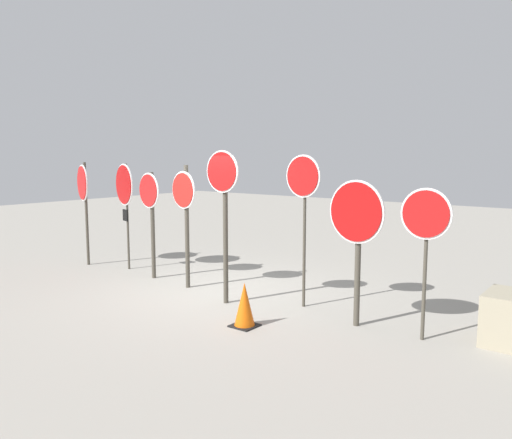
{
  "coord_description": "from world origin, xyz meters",
  "views": [
    {
      "loc": [
        6.09,
        -6.55,
        2.47
      ],
      "look_at": [
        0.99,
        0.0,
        1.43
      ],
      "focal_mm": 35.0,
      "sensor_mm": 36.0,
      "label": 1
    }
  ],
  "objects_px": {
    "stop_sign_2": "(150,205)",
    "stop_sign_5": "(303,189)",
    "stop_sign_1": "(124,190)",
    "stop_sign_4": "(224,198)",
    "traffic_cone_0": "(245,305)",
    "stop_sign_3": "(185,206)",
    "stop_sign_6": "(357,226)",
    "stop_sign_0": "(83,191)",
    "stop_sign_7": "(426,225)"
  },
  "relations": [
    {
      "from": "stop_sign_0",
      "to": "stop_sign_7",
      "type": "bearing_deg",
      "value": 19.45
    },
    {
      "from": "stop_sign_5",
      "to": "stop_sign_7",
      "type": "height_order",
      "value": "stop_sign_5"
    },
    {
      "from": "stop_sign_3",
      "to": "stop_sign_5",
      "type": "relative_size",
      "value": 0.93
    },
    {
      "from": "stop_sign_0",
      "to": "traffic_cone_0",
      "type": "distance_m",
      "value": 5.83
    },
    {
      "from": "stop_sign_2",
      "to": "stop_sign_5",
      "type": "bearing_deg",
      "value": 13.04
    },
    {
      "from": "stop_sign_5",
      "to": "stop_sign_6",
      "type": "xyz_separation_m",
      "value": [
        1.12,
        -0.33,
        -0.47
      ]
    },
    {
      "from": "stop_sign_1",
      "to": "stop_sign_2",
      "type": "relative_size",
      "value": 1.07
    },
    {
      "from": "stop_sign_2",
      "to": "stop_sign_7",
      "type": "relative_size",
      "value": 1.05
    },
    {
      "from": "stop_sign_2",
      "to": "stop_sign_4",
      "type": "xyz_separation_m",
      "value": [
        2.36,
        -0.42,
        0.28
      ]
    },
    {
      "from": "stop_sign_0",
      "to": "stop_sign_2",
      "type": "bearing_deg",
      "value": 21.62
    },
    {
      "from": "stop_sign_2",
      "to": "stop_sign_6",
      "type": "distance_m",
      "value": 4.64
    },
    {
      "from": "stop_sign_0",
      "to": "stop_sign_7",
      "type": "distance_m",
      "value": 7.82
    },
    {
      "from": "stop_sign_6",
      "to": "traffic_cone_0",
      "type": "height_order",
      "value": "stop_sign_6"
    },
    {
      "from": "stop_sign_2",
      "to": "traffic_cone_0",
      "type": "bearing_deg",
      "value": -8.76
    },
    {
      "from": "stop_sign_4",
      "to": "stop_sign_5",
      "type": "xyz_separation_m",
      "value": [
        1.16,
        0.64,
        0.16
      ]
    },
    {
      "from": "stop_sign_2",
      "to": "stop_sign_6",
      "type": "height_order",
      "value": "stop_sign_2"
    },
    {
      "from": "stop_sign_1",
      "to": "stop_sign_6",
      "type": "bearing_deg",
      "value": 12.76
    },
    {
      "from": "stop_sign_4",
      "to": "traffic_cone_0",
      "type": "height_order",
      "value": "stop_sign_4"
    },
    {
      "from": "stop_sign_5",
      "to": "traffic_cone_0",
      "type": "xyz_separation_m",
      "value": [
        -0.15,
        -1.33,
        -1.63
      ]
    },
    {
      "from": "stop_sign_1",
      "to": "stop_sign_6",
      "type": "xyz_separation_m",
      "value": [
        5.73,
        -0.33,
        -0.27
      ]
    },
    {
      "from": "stop_sign_5",
      "to": "stop_sign_2",
      "type": "bearing_deg",
      "value": -170.22
    },
    {
      "from": "stop_sign_3",
      "to": "traffic_cone_0",
      "type": "bearing_deg",
      "value": -14.9
    },
    {
      "from": "stop_sign_3",
      "to": "stop_sign_5",
      "type": "distance_m",
      "value": 2.46
    },
    {
      "from": "stop_sign_2",
      "to": "stop_sign_7",
      "type": "bearing_deg",
      "value": 8.67
    },
    {
      "from": "stop_sign_4",
      "to": "traffic_cone_0",
      "type": "distance_m",
      "value": 1.91
    },
    {
      "from": "stop_sign_1",
      "to": "stop_sign_7",
      "type": "distance_m",
      "value": 6.72
    },
    {
      "from": "stop_sign_7",
      "to": "stop_sign_1",
      "type": "bearing_deg",
      "value": 177.46
    },
    {
      "from": "traffic_cone_0",
      "to": "stop_sign_2",
      "type": "bearing_deg",
      "value": 161.7
    },
    {
      "from": "stop_sign_2",
      "to": "stop_sign_4",
      "type": "distance_m",
      "value": 2.41
    },
    {
      "from": "stop_sign_1",
      "to": "stop_sign_2",
      "type": "xyz_separation_m",
      "value": [
        1.09,
        -0.21,
        -0.25
      ]
    },
    {
      "from": "stop_sign_0",
      "to": "stop_sign_5",
      "type": "xyz_separation_m",
      "value": [
        5.72,
        0.3,
        0.24
      ]
    },
    {
      "from": "traffic_cone_0",
      "to": "stop_sign_7",
      "type": "bearing_deg",
      "value": 24.5
    },
    {
      "from": "stop_sign_1",
      "to": "stop_sign_2",
      "type": "height_order",
      "value": "stop_sign_1"
    },
    {
      "from": "stop_sign_0",
      "to": "stop_sign_6",
      "type": "bearing_deg",
      "value": 19.18
    },
    {
      "from": "stop_sign_7",
      "to": "traffic_cone_0",
      "type": "relative_size",
      "value": 3.15
    },
    {
      "from": "stop_sign_3",
      "to": "stop_sign_6",
      "type": "bearing_deg",
      "value": 8.9
    },
    {
      "from": "stop_sign_0",
      "to": "stop_sign_4",
      "type": "distance_m",
      "value": 4.57
    },
    {
      "from": "stop_sign_2",
      "to": "stop_sign_3",
      "type": "relative_size",
      "value": 0.93
    },
    {
      "from": "stop_sign_4",
      "to": "traffic_cone_0",
      "type": "relative_size",
      "value": 3.93
    },
    {
      "from": "stop_sign_2",
      "to": "stop_sign_5",
      "type": "xyz_separation_m",
      "value": [
        3.51,
        0.21,
        0.44
      ]
    },
    {
      "from": "stop_sign_4",
      "to": "stop_sign_6",
      "type": "height_order",
      "value": "stop_sign_4"
    },
    {
      "from": "stop_sign_3",
      "to": "stop_sign_7",
      "type": "height_order",
      "value": "stop_sign_3"
    },
    {
      "from": "stop_sign_1",
      "to": "stop_sign_5",
      "type": "distance_m",
      "value": 4.61
    },
    {
      "from": "stop_sign_0",
      "to": "stop_sign_1",
      "type": "distance_m",
      "value": 1.15
    },
    {
      "from": "traffic_cone_0",
      "to": "stop_sign_3",
      "type": "bearing_deg",
      "value": 155.93
    },
    {
      "from": "stop_sign_4",
      "to": "stop_sign_0",
      "type": "bearing_deg",
      "value": 177.64
    },
    {
      "from": "stop_sign_1",
      "to": "stop_sign_5",
      "type": "relative_size",
      "value": 0.93
    },
    {
      "from": "stop_sign_2",
      "to": "stop_sign_7",
      "type": "distance_m",
      "value": 5.62
    },
    {
      "from": "stop_sign_2",
      "to": "stop_sign_5",
      "type": "height_order",
      "value": "stop_sign_5"
    },
    {
      "from": "stop_sign_1",
      "to": "stop_sign_7",
      "type": "xyz_separation_m",
      "value": [
        6.71,
        -0.29,
        -0.18
      ]
    }
  ]
}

